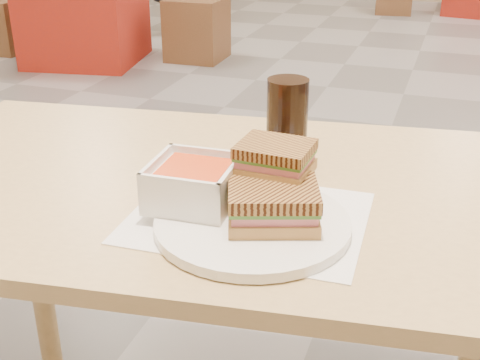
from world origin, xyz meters
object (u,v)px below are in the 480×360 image
(cola_glass, at_px, (287,122))
(main_table, at_px, (213,238))
(plate, at_px, (252,224))
(bg_chair_0r, at_px, (197,29))
(panini_lower, at_px, (273,205))
(bg_table_0, at_px, (85,15))
(bg_chair_0l, at_px, (3,25))
(soup_bowl, at_px, (194,185))

(cola_glass, bearing_deg, main_table, -129.69)
(plate, xyz_separation_m, cola_glass, (-0.02, 0.26, 0.07))
(bg_chair_0r, bearing_deg, main_table, -66.77)
(main_table, xyz_separation_m, panini_lower, (0.15, -0.14, 0.16))
(plate, bearing_deg, bg_table_0, 125.64)
(panini_lower, relative_size, bg_chair_0r, 0.35)
(bg_table_0, bearing_deg, main_table, -54.60)
(panini_lower, distance_m, bg_chair_0l, 4.73)
(main_table, relative_size, soup_bowl, 9.54)
(bg_table_0, bearing_deg, bg_chair_0r, 23.10)
(main_table, height_order, bg_chair_0l, main_table)
(cola_glass, bearing_deg, plate, -85.60)
(main_table, height_order, plate, plate)
(bg_table_0, height_order, bg_chair_0l, bg_table_0)
(soup_bowl, relative_size, bg_chair_0r, 0.29)
(bg_chair_0r, bearing_deg, soup_bowl, -67.21)
(main_table, height_order, bg_chair_0r, main_table)
(panini_lower, distance_m, bg_chair_0r, 4.08)
(soup_bowl, distance_m, cola_glass, 0.25)
(panini_lower, bearing_deg, bg_table_0, 126.01)
(bg_chair_0r, bearing_deg, plate, -65.98)
(soup_bowl, xyz_separation_m, bg_table_0, (-2.30, 3.33, -0.46))
(soup_bowl, xyz_separation_m, bg_chair_0r, (-1.54, 3.66, -0.57))
(soup_bowl, xyz_separation_m, bg_chair_0l, (-3.10, 3.38, -0.59))
(main_table, xyz_separation_m, bg_chair_0r, (-1.52, 3.54, -0.41))
(plate, height_order, bg_table_0, plate)
(main_table, relative_size, bg_chair_0l, 3.10)
(panini_lower, bearing_deg, plate, -174.04)
(main_table, distance_m, bg_chair_0l, 4.51)
(panini_lower, bearing_deg, main_table, 137.73)
(plate, relative_size, bg_chair_0r, 0.64)
(main_table, relative_size, cola_glass, 8.00)
(bg_table_0, xyz_separation_m, bg_chair_0l, (-0.80, 0.05, -0.14))
(bg_chair_0l, height_order, bg_chair_0r, bg_chair_0r)
(soup_bowl, relative_size, panini_lower, 0.85)
(main_table, bearing_deg, panini_lower, -42.27)
(cola_glass, height_order, bg_chair_0r, cola_glass)
(plate, height_order, soup_bowl, soup_bowl)
(plate, distance_m, bg_chair_0r, 4.07)
(panini_lower, xyz_separation_m, bg_table_0, (-2.44, 3.35, -0.45))
(plate, distance_m, bg_table_0, 4.15)
(bg_chair_0l, bearing_deg, soup_bowl, -47.50)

